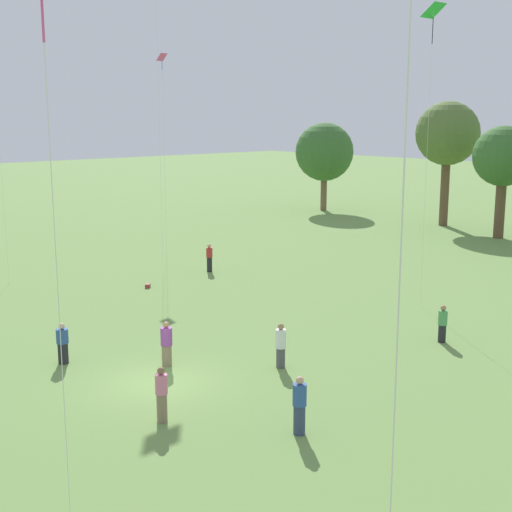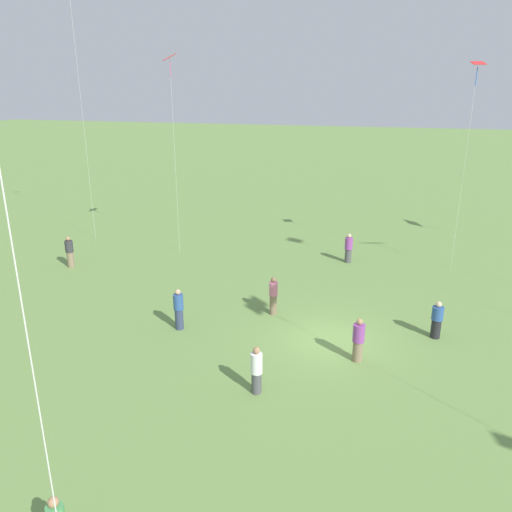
{
  "view_description": "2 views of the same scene",
  "coord_description": "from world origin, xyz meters",
  "px_view_note": "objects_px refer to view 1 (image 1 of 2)",
  "views": [
    {
      "loc": [
        20.32,
        -13.75,
        9.47
      ],
      "look_at": [
        3.34,
        1.75,
        4.91
      ],
      "focal_mm": 50.0,
      "sensor_mm": 36.0,
      "label": 1
    },
    {
      "loc": [
        -2.25,
        18.4,
        9.88
      ],
      "look_at": [
        2.99,
        0.6,
        3.59
      ],
      "focal_mm": 35.0,
      "sensor_mm": 36.0,
      "label": 2
    }
  ],
  "objects_px": {
    "person_8": "(162,395)",
    "picnic_bag_1": "(148,286)",
    "kite_1": "(433,24)",
    "person_5": "(209,258)",
    "person_6": "(167,344)",
    "person_7": "(299,406)",
    "person_0": "(281,346)",
    "kite_4": "(42,1)",
    "kite_9": "(162,73)",
    "person_10": "(63,344)",
    "person_4": "(443,324)"
  },
  "relations": [
    {
      "from": "person_10",
      "to": "kite_4",
      "type": "relative_size",
      "value": 0.14
    },
    {
      "from": "kite_4",
      "to": "kite_9",
      "type": "bearing_deg",
      "value": 69.22
    },
    {
      "from": "person_4",
      "to": "person_6",
      "type": "distance_m",
      "value": 11.68
    },
    {
      "from": "person_6",
      "to": "picnic_bag_1",
      "type": "distance_m",
      "value": 12.88
    },
    {
      "from": "person_8",
      "to": "kite_1",
      "type": "distance_m",
      "value": 21.88
    },
    {
      "from": "person_10",
      "to": "kite_1",
      "type": "bearing_deg",
      "value": -5.03
    },
    {
      "from": "person_10",
      "to": "person_8",
      "type": "bearing_deg",
      "value": -83.03
    },
    {
      "from": "person_4",
      "to": "person_8",
      "type": "height_order",
      "value": "person_8"
    },
    {
      "from": "person_5",
      "to": "person_8",
      "type": "xyz_separation_m",
      "value": [
        16.09,
        -14.81,
        0.04
      ]
    },
    {
      "from": "person_5",
      "to": "person_8",
      "type": "distance_m",
      "value": 21.87
    },
    {
      "from": "person_0",
      "to": "picnic_bag_1",
      "type": "height_order",
      "value": "person_0"
    },
    {
      "from": "person_0",
      "to": "person_8",
      "type": "xyz_separation_m",
      "value": [
        1.02,
        -6.19,
        0.04
      ]
    },
    {
      "from": "person_6",
      "to": "person_10",
      "type": "height_order",
      "value": "person_6"
    },
    {
      "from": "kite_1",
      "to": "person_5",
      "type": "bearing_deg",
      "value": -33.61
    },
    {
      "from": "person_7",
      "to": "kite_9",
      "type": "height_order",
      "value": "kite_9"
    },
    {
      "from": "person_5",
      "to": "person_6",
      "type": "bearing_deg",
      "value": -148.5
    },
    {
      "from": "person_7",
      "to": "person_8",
      "type": "height_order",
      "value": "person_7"
    },
    {
      "from": "person_4",
      "to": "person_8",
      "type": "distance_m",
      "value": 13.47
    },
    {
      "from": "person_5",
      "to": "kite_4",
      "type": "distance_m",
      "value": 34.2
    },
    {
      "from": "person_6",
      "to": "person_5",
      "type": "bearing_deg",
      "value": -50.64
    },
    {
      "from": "person_5",
      "to": "person_6",
      "type": "distance_m",
      "value": 16.76
    },
    {
      "from": "person_8",
      "to": "kite_1",
      "type": "bearing_deg",
      "value": -34.75
    },
    {
      "from": "picnic_bag_1",
      "to": "kite_4",
      "type": "bearing_deg",
      "value": -36.11
    },
    {
      "from": "person_5",
      "to": "kite_1",
      "type": "relative_size",
      "value": 0.12
    },
    {
      "from": "kite_1",
      "to": "kite_4",
      "type": "relative_size",
      "value": 1.25
    },
    {
      "from": "person_6",
      "to": "kite_9",
      "type": "distance_m",
      "value": 25.35
    },
    {
      "from": "person_7",
      "to": "picnic_bag_1",
      "type": "relative_size",
      "value": 4.47
    },
    {
      "from": "person_5",
      "to": "picnic_bag_1",
      "type": "bearing_deg",
      "value": 175.97
    },
    {
      "from": "person_7",
      "to": "kite_9",
      "type": "bearing_deg",
      "value": 78.47
    },
    {
      "from": "person_8",
      "to": "picnic_bag_1",
      "type": "distance_m",
      "value": 17.99
    },
    {
      "from": "person_7",
      "to": "person_0",
      "type": "bearing_deg",
      "value": 67.3
    },
    {
      "from": "person_8",
      "to": "picnic_bag_1",
      "type": "relative_size",
      "value": 4.42
    },
    {
      "from": "person_0",
      "to": "kite_4",
      "type": "distance_m",
      "value": 19.1
    },
    {
      "from": "person_4",
      "to": "person_8",
      "type": "relative_size",
      "value": 0.89
    },
    {
      "from": "person_6",
      "to": "person_4",
      "type": "bearing_deg",
      "value": -124.35
    },
    {
      "from": "person_8",
      "to": "kite_1",
      "type": "height_order",
      "value": "kite_1"
    },
    {
      "from": "person_8",
      "to": "kite_1",
      "type": "relative_size",
      "value": 0.12
    },
    {
      "from": "person_10",
      "to": "picnic_bag_1",
      "type": "height_order",
      "value": "person_10"
    },
    {
      "from": "person_5",
      "to": "kite_4",
      "type": "relative_size",
      "value": 0.15
    },
    {
      "from": "person_6",
      "to": "kite_1",
      "type": "relative_size",
      "value": 0.12
    },
    {
      "from": "person_0",
      "to": "person_7",
      "type": "relative_size",
      "value": 0.95
    },
    {
      "from": "person_4",
      "to": "kite_1",
      "type": "bearing_deg",
      "value": -20.9
    },
    {
      "from": "person_4",
      "to": "person_8",
      "type": "xyz_separation_m",
      "value": [
        -1.39,
        -13.4,
        0.1
      ]
    },
    {
      "from": "person_4",
      "to": "picnic_bag_1",
      "type": "height_order",
      "value": "person_4"
    },
    {
      "from": "person_8",
      "to": "person_4",
      "type": "bearing_deg",
      "value": -49.15
    },
    {
      "from": "person_0",
      "to": "kite_4",
      "type": "height_order",
      "value": "kite_4"
    },
    {
      "from": "kite_9",
      "to": "picnic_bag_1",
      "type": "bearing_deg",
      "value": 80.25
    },
    {
      "from": "person_4",
      "to": "kite_1",
      "type": "height_order",
      "value": "kite_1"
    },
    {
      "from": "person_7",
      "to": "kite_4",
      "type": "xyz_separation_m",
      "value": [
        4.5,
        -9.81,
        10.08
      ]
    },
    {
      "from": "person_5",
      "to": "person_7",
      "type": "bearing_deg",
      "value": -136.18
    }
  ]
}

